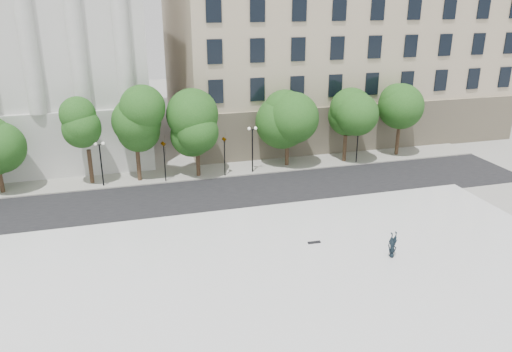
% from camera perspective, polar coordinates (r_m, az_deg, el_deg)
% --- Properties ---
extents(ground, '(160.00, 160.00, 0.00)m').
position_cam_1_polar(ground, '(25.30, -1.39, -17.87)').
color(ground, '#A5A49C').
rests_on(ground, ground).
extents(plaza, '(44.00, 22.00, 0.45)m').
position_cam_1_polar(plaza, '(27.54, -2.98, -13.79)').
color(plaza, silver).
rests_on(plaza, ground).
extents(street, '(60.00, 8.00, 0.02)m').
position_cam_1_polar(street, '(40.76, -7.68, -2.56)').
color(street, black).
rests_on(street, ground).
extents(far_sidewalk, '(60.00, 4.00, 0.12)m').
position_cam_1_polar(far_sidewalk, '(46.31, -8.77, 0.25)').
color(far_sidewalk, '#9D9A91').
rests_on(far_sidewalk, ground).
extents(building_east, '(36.00, 26.15, 23.00)m').
position_cam_1_polar(building_east, '(63.51, 7.69, 15.88)').
color(building_east, tan).
rests_on(building_east, ground).
extents(traffic_light_west, '(0.90, 1.88, 4.24)m').
position_cam_1_polar(traffic_light_west, '(43.45, -10.55, 3.92)').
color(traffic_light_west, black).
rests_on(traffic_light_west, ground).
extents(traffic_light_east, '(0.49, 1.78, 4.21)m').
position_cam_1_polar(traffic_light_east, '(44.20, -3.66, 4.45)').
color(traffic_light_east, black).
rests_on(traffic_light_east, ground).
extents(person_lying, '(0.67, 1.70, 0.46)m').
position_cam_1_polar(person_lying, '(31.84, 15.25, -8.57)').
color(person_lying, black).
rests_on(person_lying, plaza).
extents(skateboard, '(0.84, 0.24, 0.09)m').
position_cam_1_polar(skateboard, '(32.67, 6.66, -7.54)').
color(skateboard, black).
rests_on(skateboard, plaza).
extents(street_trees, '(47.19, 5.00, 7.73)m').
position_cam_1_polar(street_trees, '(44.27, -9.23, 6.17)').
color(street_trees, '#382619').
rests_on(street_trees, ground).
extents(lamp_posts, '(35.30, 0.28, 4.50)m').
position_cam_1_polar(lamp_posts, '(44.07, -8.88, 3.19)').
color(lamp_posts, black).
rests_on(lamp_posts, ground).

